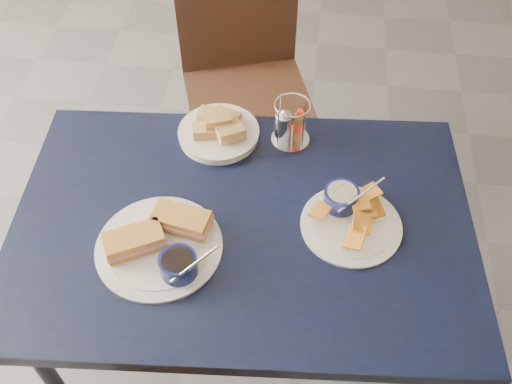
# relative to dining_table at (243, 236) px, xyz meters

# --- Properties ---
(ground) EXTENTS (6.00, 6.00, 0.00)m
(ground) POSITION_rel_dining_table_xyz_m (-0.21, -0.06, -0.68)
(ground) COLOR #4F5054
(ground) RESTS_ON ground
(dining_table) EXTENTS (1.22, 0.86, 0.75)m
(dining_table) POSITION_rel_dining_table_xyz_m (0.00, 0.00, 0.00)
(dining_table) COLOR black
(dining_table) RESTS_ON ground
(chair_far) EXTENTS (0.56, 0.56, 0.96)m
(chair_far) POSITION_rel_dining_table_xyz_m (-0.09, 0.88, -0.13)
(chair_far) COLOR black
(chair_far) RESTS_ON ground
(sandwich_plate) EXTENTS (0.32, 0.31, 0.12)m
(sandwich_plate) POSITION_rel_dining_table_xyz_m (-0.18, -0.11, 0.09)
(sandwich_plate) COLOR white
(sandwich_plate) RESTS_ON dining_table
(plantain_plate) EXTENTS (0.26, 0.26, 0.12)m
(plantain_plate) POSITION_rel_dining_table_xyz_m (0.27, 0.04, 0.09)
(plantain_plate) COLOR white
(plantain_plate) RESTS_ON dining_table
(bread_basket) EXTENTS (0.23, 0.23, 0.08)m
(bread_basket) POSITION_rel_dining_table_xyz_m (-0.11, 0.29, 0.09)
(bread_basket) COLOR white
(bread_basket) RESTS_ON dining_table
(condiment_caddy) EXTENTS (0.11, 0.11, 0.14)m
(condiment_caddy) POSITION_rel_dining_table_xyz_m (0.09, 0.30, 0.13)
(condiment_caddy) COLOR silver
(condiment_caddy) RESTS_ON dining_table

